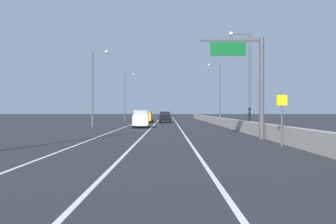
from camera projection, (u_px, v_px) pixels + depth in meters
name	position (u px, v px, depth m)	size (l,w,h in m)	color
ground_plane	(168.00, 122.00, 66.49)	(320.00, 320.00, 0.00)	#26282B
lane_stripe_left	(133.00, 124.00, 57.49)	(0.16, 130.00, 0.00)	silver
lane_stripe_center	(155.00, 124.00, 57.49)	(0.16, 130.00, 0.00)	silver
lane_stripe_right	(177.00, 124.00, 57.49)	(0.16, 130.00, 0.00)	silver
jersey_barrier_right	(233.00, 124.00, 42.49)	(0.60, 120.00, 1.10)	#9E998E
overhead_sign_gantry	(252.00, 75.00, 26.88)	(4.68, 0.36, 7.50)	#47474C
speed_advisory_sign	(282.00, 116.00, 21.16)	(0.60, 0.11, 3.00)	#4C4C51
lamp_post_right_second	(247.00, 74.00, 35.44)	(2.14, 0.44, 9.73)	#4C4C51
lamp_post_right_third	(219.00, 89.00, 59.57)	(2.14, 0.44, 9.73)	#4C4C51
lamp_post_left_mid	(95.00, 83.00, 46.27)	(2.14, 0.44, 9.73)	#4C4C51
lamp_post_left_far	(126.00, 94.00, 75.23)	(2.14, 0.44, 9.73)	#4C4C51
car_black_0	(165.00, 117.00, 63.43)	(2.01, 4.63, 1.93)	black
car_yellow_1	(147.00, 117.00, 65.54)	(2.14, 4.87, 1.94)	gold
car_gray_2	(138.00, 116.00, 78.34)	(1.86, 4.23, 1.89)	slate
car_white_3	(141.00, 119.00, 44.69)	(2.05, 4.34, 2.15)	white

